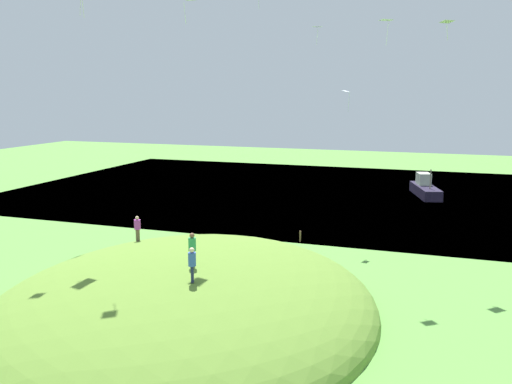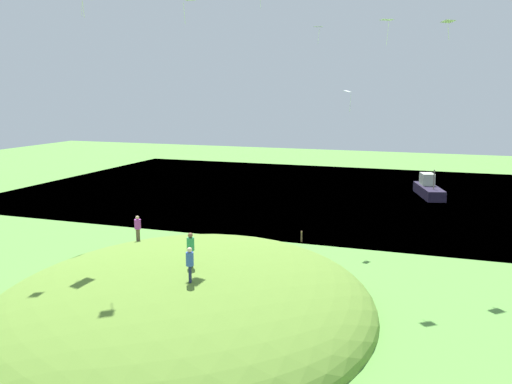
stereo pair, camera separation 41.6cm
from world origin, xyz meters
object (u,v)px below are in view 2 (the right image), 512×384
person_near_shore (191,245)px  kite_12 (448,22)px  kite_2 (187,0)px  mooring_post (302,237)px  kite_1 (318,28)px  person_on_hilltop (138,225)px  kite_0 (387,21)px  boat_on_lake (429,189)px  kite_3 (348,93)px  person_with_child (190,260)px

person_near_shore → kite_12: size_ratio=1.44×
kite_2 → mooring_post: bearing=166.0°
kite_1 → mooring_post: (-0.23, -1.13, -16.62)m
person_on_hilltop → kite_0: kite_0 is taller
boat_on_lake → mooring_post: bearing=143.9°
kite_2 → kite_3: 17.09m
person_with_child → mooring_post: person_with_child is taller
kite_3 → kite_0: bearing=25.1°
mooring_post → person_near_shore: bearing=-4.3°
kite_0 → kite_12: (-3.20, 3.58, 0.18)m
boat_on_lake → person_on_hilltop: (37.16, -17.05, 2.80)m
person_near_shore → kite_3: (-19.17, 4.57, 7.78)m
person_on_hilltop → kite_2: 14.47m
person_on_hilltop → kite_12: (-8.98, 18.44, 13.12)m
boat_on_lake → person_with_child: size_ratio=4.48×
kite_2 → kite_3: (-14.89, 6.60, -5.16)m
boat_on_lake → kite_1: (25.10, -8.01, 16.24)m
person_on_hilltop → kite_3: kite_3 is taller
boat_on_lake → person_near_shore: 44.05m
person_on_hilltop → kite_2: size_ratio=1.20×
kite_1 → kite_12: 9.89m
person_with_child → person_near_shore: bearing=-170.6°
person_on_hilltop → kite_3: 19.61m
kite_3 → mooring_post: bearing=-66.5°
kite_12 → person_near_shore: bearing=-39.4°
person_near_shore → person_with_child: bearing=-113.6°
kite_3 → kite_1: bearing=-52.1°
person_near_shore → person_on_hilltop: bearing=91.4°
kite_12 → kite_2: bearing=-53.8°
kite_12 → kite_1: bearing=-108.1°
boat_on_lake → mooring_post: boat_on_lake is taller
person_with_child → kite_0: (-13.12, 7.41, 12.35)m
kite_12 → boat_on_lake: bearing=-177.2°
person_on_hilltop → boat_on_lake: bearing=11.5°
boat_on_lake → kite_2: bearing=146.0°
person_near_shore → kite_1: size_ratio=1.40×
person_on_hilltop → kite_1: bearing=-0.7°
person_near_shore → mooring_post: bearing=36.9°
boat_on_lake → kite_3: 26.72m
person_with_child → kite_3: size_ratio=1.04×
kite_3 → kite_12: kite_12 is taller
person_on_hilltop → person_with_child: size_ratio=0.96×
person_on_hilltop → kite_0: 20.53m
kite_1 → kite_12: bearing=71.9°
kite_0 → kite_2: 12.47m
kite_2 → kite_12: size_ratio=1.11×
mooring_post → person_on_hilltop: bearing=-32.8°
person_on_hilltop → kite_0: bearing=-32.5°
kite_1 → person_on_hilltop: bearing=-36.9°
person_on_hilltop → kite_2: (1.19, 4.55, 13.69)m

